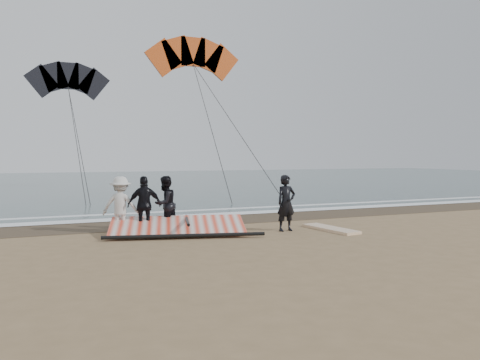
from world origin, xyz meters
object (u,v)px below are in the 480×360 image
Objects in this scene: man_main at (286,203)px; board_cream at (197,221)px; board_white at (331,229)px; sail_rig at (175,228)px.

man_main is 0.69× the size of board_cream.
man_main is 0.83× the size of board_white.
sail_rig is (-4.99, 1.12, 0.15)m from board_white.
sail_rig is at bearing -89.98° from board_cream.
man_main reaches higher than board_white.
board_cream is at bearing 57.28° from sail_rig.
board_cream reaches higher than board_white.
man_main is 3.71m from board_cream.
man_main reaches higher than board_cream.
board_white is at bearing -21.54° from man_main.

